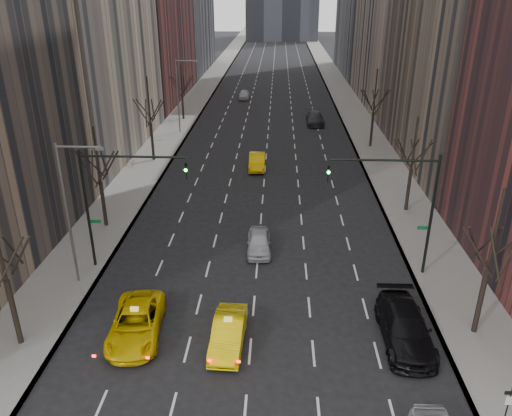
# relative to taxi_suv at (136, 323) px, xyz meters

# --- Properties ---
(ground) EXTENTS (400.00, 400.00, 0.00)m
(ground) POSITION_rel_taxi_suv_xyz_m (6.13, -5.04, -0.78)
(ground) COLOR black
(ground) RESTS_ON ground
(sidewalk_left) EXTENTS (4.50, 320.00, 0.15)m
(sidewalk_left) POSITION_rel_taxi_suv_xyz_m (-6.12, 64.96, -0.71)
(sidewalk_left) COLOR slate
(sidewalk_left) RESTS_ON ground
(sidewalk_right) EXTENTS (4.50, 320.00, 0.15)m
(sidewalk_right) POSITION_rel_taxi_suv_xyz_m (18.38, 64.96, -0.71)
(sidewalk_right) COLOR slate
(sidewalk_right) RESTS_ON ground
(tree_lw_a) EXTENTS (3.36, 3.50, 8.28)m
(tree_lw_a) POSITION_rel_taxi_suv_xyz_m (-5.87, -1.04, 3.10)
(tree_lw_a) COLOR black
(tree_lw_a) RESTS_ON ground
(tree_lw_b) EXTENTS (3.36, 3.50, 7.82)m
(tree_lw_b) POSITION_rel_taxi_suv_xyz_m (-5.87, 12.96, 2.94)
(tree_lw_b) COLOR black
(tree_lw_b) RESTS_ON ground
(tree_lw_c) EXTENTS (3.36, 3.50, 8.74)m
(tree_lw_c) POSITION_rel_taxi_suv_xyz_m (-5.87, 28.96, 3.26)
(tree_lw_c) COLOR black
(tree_lw_c) RESTS_ON ground
(tree_lw_d) EXTENTS (3.36, 3.50, 7.36)m
(tree_lw_d) POSITION_rel_taxi_suv_xyz_m (-5.87, 46.96, 2.78)
(tree_lw_d) COLOR black
(tree_lw_d) RESTS_ON ground
(tree_rw_a) EXTENTS (3.36, 3.50, 8.28)m
(tree_rw_a) POSITION_rel_taxi_suv_xyz_m (18.13, 0.96, 3.10)
(tree_rw_a) COLOR black
(tree_rw_a) RESTS_ON ground
(tree_rw_b) EXTENTS (3.36, 3.50, 7.82)m
(tree_rw_b) POSITION_rel_taxi_suv_xyz_m (18.13, 16.96, 2.94)
(tree_rw_b) COLOR black
(tree_rw_b) RESTS_ON ground
(tree_rw_c) EXTENTS (3.36, 3.50, 8.74)m
(tree_rw_c) POSITION_rel_taxi_suv_xyz_m (18.13, 34.96, 3.26)
(tree_rw_c) COLOR black
(tree_rw_c) RESTS_ON ground
(traffic_mast_left) EXTENTS (6.69, 0.39, 8.00)m
(traffic_mast_left) POSITION_rel_taxi_suv_xyz_m (-2.98, 6.96, 4.71)
(traffic_mast_left) COLOR black
(traffic_mast_left) RESTS_ON ground
(traffic_mast_right) EXTENTS (6.69, 0.39, 8.00)m
(traffic_mast_right) POSITION_rel_taxi_suv_xyz_m (15.23, 6.96, 4.71)
(traffic_mast_right) COLOR black
(traffic_mast_right) RESTS_ON ground
(streetlight_near) EXTENTS (2.83, 0.22, 9.00)m
(streetlight_near) POSITION_rel_taxi_suv_xyz_m (-4.71, 4.96, 4.84)
(streetlight_near) COLOR slate
(streetlight_near) RESTS_ON ground
(streetlight_far) EXTENTS (2.83, 0.22, 9.00)m
(streetlight_far) POSITION_rel_taxi_suv_xyz_m (-4.71, 39.96, 4.84)
(streetlight_far) COLOR slate
(streetlight_far) RESTS_ON ground
(sign_post) EXTENTS (0.55, 0.06, 2.80)m
(sign_post) POSITION_rel_taxi_suv_xyz_m (16.73, -6.04, 1.01)
(sign_post) COLOR black
(sign_post) RESTS_ON ground
(taxi_suv) EXTENTS (3.11, 5.83, 1.56)m
(taxi_suv) POSITION_rel_taxi_suv_xyz_m (0.00, 0.00, 0.00)
(taxi_suv) COLOR #E5BE04
(taxi_suv) RESTS_ON ground
(taxi_sedan) EXTENTS (1.76, 4.58, 1.49)m
(taxi_sedan) POSITION_rel_taxi_suv_xyz_m (4.98, -0.55, -0.04)
(taxi_sedan) COLOR yellow
(taxi_sedan) RESTS_ON ground
(silver_sedan_ahead) EXTENTS (1.82, 4.17, 1.40)m
(silver_sedan_ahead) POSITION_rel_taxi_suv_xyz_m (6.17, 9.60, -0.08)
(silver_sedan_ahead) COLOR #ACAFB5
(silver_sedan_ahead) RESTS_ON ground
(parked_suv_black) EXTENTS (2.42, 5.94, 1.72)m
(parked_suv_black) POSITION_rel_taxi_suv_xyz_m (14.18, 0.17, 0.08)
(parked_suv_black) COLOR black
(parked_suv_black) RESTS_ON ground
(far_taxi) EXTENTS (1.68, 4.61, 1.51)m
(far_taxi) POSITION_rel_taxi_suv_xyz_m (5.29, 27.07, -0.03)
(far_taxi) COLOR #FDC105
(far_taxi) RESTS_ON ground
(far_suv_grey) EXTENTS (2.32, 5.59, 1.62)m
(far_suv_grey) POSITION_rel_taxi_suv_xyz_m (12.36, 45.40, 0.03)
(far_suv_grey) COLOR #2B2B30
(far_suv_grey) RESTS_ON ground
(far_car_white) EXTENTS (1.75, 4.23, 1.43)m
(far_car_white) POSITION_rel_taxi_suv_xyz_m (1.70, 61.29, -0.06)
(far_car_white) COLOR silver
(far_car_white) RESTS_ON ground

